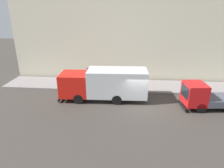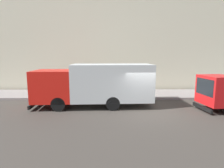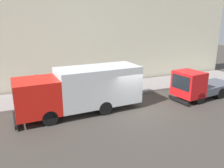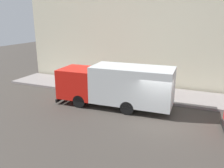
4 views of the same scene
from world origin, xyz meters
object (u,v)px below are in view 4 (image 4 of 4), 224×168
at_px(large_utility_truck, 116,84).
at_px(traffic_cone_orange, 93,85).
at_px(pedestrian_walking, 107,76).
at_px(street_sign_post, 135,80).

relative_size(large_utility_truck, traffic_cone_orange, 11.27).
distance_m(pedestrian_walking, traffic_cone_orange, 1.73).
relative_size(pedestrian_walking, street_sign_post, 0.78).
height_order(traffic_cone_orange, street_sign_post, street_sign_post).
bearing_deg(traffic_cone_orange, pedestrian_walking, -24.51).
bearing_deg(large_utility_truck, pedestrian_walking, 29.54).
bearing_deg(street_sign_post, large_utility_truck, 158.94).
bearing_deg(pedestrian_walking, large_utility_truck, 92.17).
xyz_separation_m(large_utility_truck, traffic_cone_orange, (2.49, 3.14, -1.09)).
bearing_deg(street_sign_post, traffic_cone_orange, 83.54).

